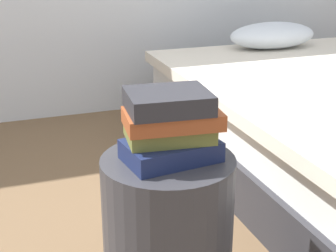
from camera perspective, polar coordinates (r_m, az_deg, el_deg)
name	(u,v)px	position (r m, az deg, el deg)	size (l,w,h in m)	color
side_table	(168,234)	(1.59, 0.00, -11.97)	(0.40, 0.40, 0.50)	#333338
book_navy	(171,151)	(1.46, 0.33, -2.77)	(0.26, 0.17, 0.06)	#19234C
book_olive	(169,132)	(1.45, 0.13, -0.64)	(0.24, 0.16, 0.05)	olive
book_rust	(173,119)	(1.42, 0.51, 0.82)	(0.27, 0.16, 0.05)	#994723
book_charcoal	(167,101)	(1.41, -0.08, 2.77)	(0.23, 0.19, 0.06)	#28282D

